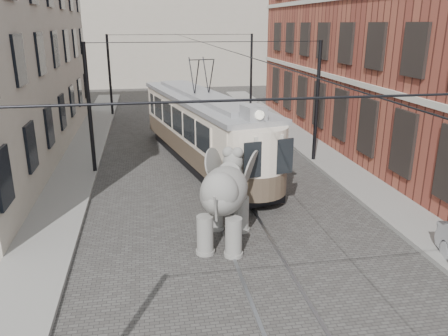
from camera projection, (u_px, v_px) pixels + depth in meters
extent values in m
plane|color=#3F3D3A|center=(237.00, 216.00, 16.43)|extent=(120.00, 120.00, 0.00)
cube|color=slate|center=(388.00, 204.00, 17.40)|extent=(2.00, 60.00, 0.15)
cube|color=slate|center=(51.00, 228.00, 15.33)|extent=(2.00, 60.00, 0.15)
cube|color=brown|center=(400.00, 37.00, 24.84)|extent=(8.00, 26.00, 12.00)
cube|color=gray|center=(168.00, 21.00, 51.76)|extent=(28.00, 10.00, 14.00)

